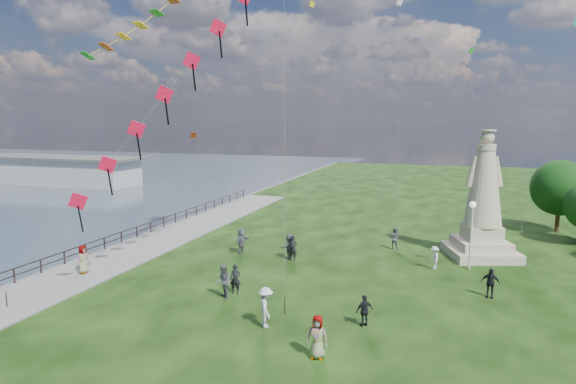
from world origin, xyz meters
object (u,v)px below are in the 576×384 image
(lamppost, at_px, (472,221))
(person_9, at_px, (490,283))
(person_10, at_px, (83,261))
(pier_pavilion, at_px, (55,170))
(person_0, at_px, (235,279))
(person_5, at_px, (242,241))
(person_8, at_px, (434,258))
(statue, at_px, (483,210))
(person_1, at_px, (223,282))
(person_11, at_px, (289,246))
(person_2, at_px, (266,307))
(person_6, at_px, (293,248))
(person_3, at_px, (365,311))
(person_7, at_px, (394,238))
(person_4, at_px, (317,337))

(lamppost, distance_m, person_9, 5.60)
(person_10, bearing_deg, lamppost, -69.83)
(pier_pavilion, bearing_deg, person_0, -37.22)
(person_5, xyz_separation_m, person_8, (13.69, 0.41, -0.15))
(statue, height_order, person_9, statue)
(person_1, xyz_separation_m, person_5, (-2.81, 8.77, -0.02))
(person_8, bearing_deg, person_11, -104.58)
(statue, xyz_separation_m, person_2, (-10.40, -16.04, -2.48))
(pier_pavilion, height_order, person_6, pier_pavilion)
(person_10, bearing_deg, person_3, -97.05)
(person_1, relative_size, person_9, 1.14)
(pier_pavilion, height_order, person_1, pier_pavilion)
(person_2, bearing_deg, person_9, -85.44)
(person_10, bearing_deg, person_8, -69.34)
(person_7, distance_m, person_10, 22.05)
(person_3, bearing_deg, person_0, -54.67)
(person_4, xyz_separation_m, person_5, (-9.48, 13.63, 0.01))
(pier_pavilion, distance_m, person_0, 61.42)
(statue, relative_size, person_6, 5.11)
(pier_pavilion, relative_size, person_11, 16.67)
(person_5, xyz_separation_m, person_11, (3.81, -0.28, -0.03))
(pier_pavilion, xyz_separation_m, person_1, (48.60, -38.06, -0.89))
(person_5, relative_size, person_10, 1.02)
(person_11, bearing_deg, statue, 117.75)
(person_0, distance_m, person_10, 10.61)
(person_3, bearing_deg, person_4, 30.54)
(person_3, height_order, person_11, person_11)
(person_8, bearing_deg, person_10, -87.24)
(person_4, xyz_separation_m, person_8, (4.21, 14.04, -0.14))
(person_2, bearing_deg, person_7, -46.18)
(pier_pavilion, bearing_deg, person_5, -32.60)
(lamppost, xyz_separation_m, person_4, (-6.43, -14.68, -2.38))
(person_3, bearing_deg, pier_pavilion, -74.47)
(statue, xyz_separation_m, person_5, (-16.75, -4.59, -2.52))
(person_6, bearing_deg, person_1, -97.85)
(person_9, bearing_deg, person_4, -117.44)
(person_2, bearing_deg, person_4, -156.23)
(person_0, distance_m, person_11, 7.61)
(person_11, bearing_deg, person_3, 43.17)
(person_8, xyz_separation_m, person_10, (-21.18, -8.27, 0.12))
(person_5, xyz_separation_m, person_7, (10.63, 4.70, -0.09))
(statue, xyz_separation_m, person_7, (-6.12, 0.11, -2.60))
(person_6, relative_size, person_11, 0.99)
(person_0, xyz_separation_m, person_7, (7.51, 12.55, -0.01))
(person_5, height_order, person_10, person_5)
(pier_pavilion, bearing_deg, person_2, -38.00)
(person_1, height_order, person_3, person_1)
(pier_pavilion, relative_size, lamppost, 6.55)
(person_10, bearing_deg, person_5, -44.32)
(person_4, distance_m, person_9, 12.18)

